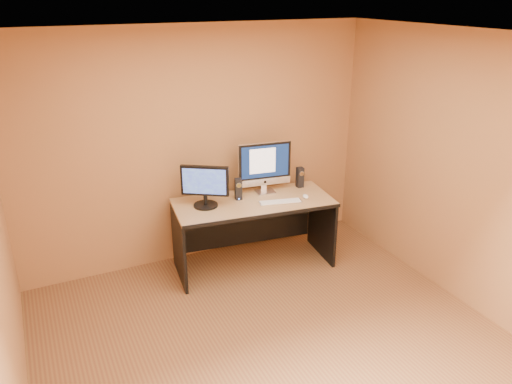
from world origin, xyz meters
The scene contains 12 objects.
floor centered at (0.00, 0.00, 0.00)m, with size 4.00×4.00×0.00m, color brown.
walls centered at (0.00, 0.00, 1.30)m, with size 4.00×4.00×2.60m, color #8F5F39, non-canonical shape.
ceiling centered at (0.00, 0.00, 2.60)m, with size 4.00×4.00×0.00m, color white.
desk centered at (0.41, 1.45, 0.39)m, with size 1.70×0.74×0.79m, color #A57C52, non-canonical shape.
imac centered at (0.64, 1.63, 1.08)m, with size 0.61×0.22×0.58m, color silver, non-canonical shape.
second_monitor centered at (-0.10, 1.55, 1.01)m, with size 0.51×0.26×0.45m, color black, non-canonical shape.
speaker_left centered at (0.29, 1.58, 0.90)m, with size 0.07×0.08×0.23m, color black, non-canonical shape.
speaker_right centered at (1.08, 1.60, 0.90)m, with size 0.07×0.08×0.23m, color black, non-canonical shape.
keyboard centered at (0.66, 1.29, 0.80)m, with size 0.46×0.12×0.02m, color silver.
mouse centered at (0.97, 1.29, 0.81)m, with size 0.06×0.11×0.04m, color white.
cable_a centered at (0.69, 1.77, 0.79)m, with size 0.01×0.01×0.23m, color black.
cable_b centered at (0.65, 1.74, 0.79)m, with size 0.01×0.01×0.19m, color black.
Camera 1 is at (-1.70, -3.01, 2.91)m, focal length 35.00 mm.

